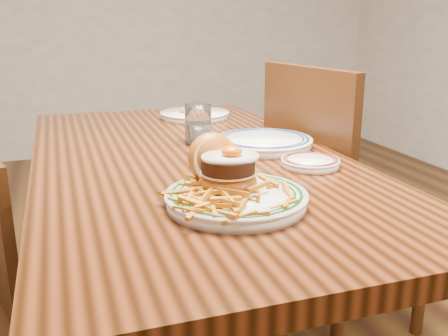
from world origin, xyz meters
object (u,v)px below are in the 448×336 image
object	(u,v)px
table	(189,184)
side_plate	(310,162)
main_plate	(232,186)
chair_right	(333,196)

from	to	relation	value
table	side_plate	size ratio (longest dim) A/B	10.38
main_plate	table	bearing A→B (deg)	79.43
table	side_plate	distance (m)	0.37
table	main_plate	world-z (taller)	main_plate
chair_right	main_plate	bearing A→B (deg)	32.46
table	chair_right	bearing A→B (deg)	10.60
side_plate	chair_right	bearing A→B (deg)	46.36
table	main_plate	distance (m)	0.43
table	chair_right	world-z (taller)	chair_right
main_plate	side_plate	bearing A→B (deg)	24.80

